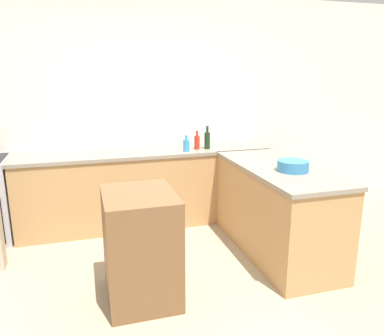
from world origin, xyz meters
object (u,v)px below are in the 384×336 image
(island_table, at_px, (141,246))
(wine_bottle_dark, at_px, (207,140))
(mixing_bowl, at_px, (293,166))
(dish_soap_bottle, at_px, (186,145))
(hot_sauce_bottle, at_px, (197,142))

(island_table, height_order, wine_bottle_dark, wine_bottle_dark)
(mixing_bowl, bearing_deg, dish_soap_bottle, 121.59)
(mixing_bowl, relative_size, wine_bottle_dark, 1.05)
(dish_soap_bottle, bearing_deg, hot_sauce_bottle, 29.79)
(wine_bottle_dark, height_order, dish_soap_bottle, wine_bottle_dark)
(mixing_bowl, distance_m, hot_sauce_bottle, 1.35)
(wine_bottle_dark, bearing_deg, hot_sauce_bottle, 172.10)
(island_table, xyz_separation_m, mixing_bowl, (1.47, 0.22, 0.51))
(island_table, relative_size, hot_sauce_bottle, 4.03)
(island_table, relative_size, mixing_bowl, 3.09)
(mixing_bowl, bearing_deg, wine_bottle_dark, 109.23)
(island_table, bearing_deg, mixing_bowl, 8.54)
(island_table, distance_m, mixing_bowl, 1.57)
(dish_soap_bottle, xyz_separation_m, hot_sauce_bottle, (0.16, 0.09, 0.01))
(dish_soap_bottle, height_order, hot_sauce_bottle, hot_sauce_bottle)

